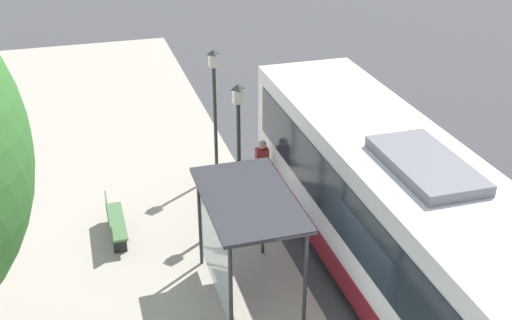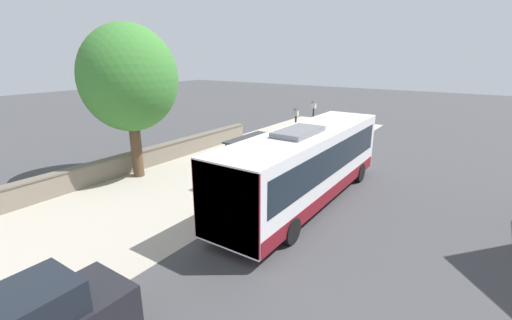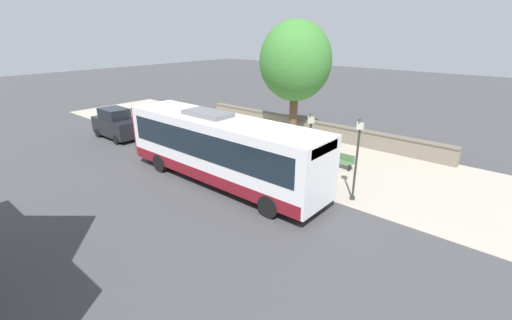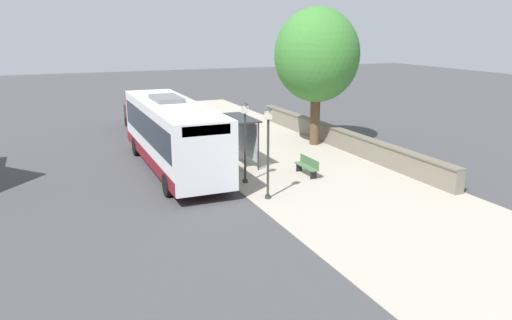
# 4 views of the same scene
# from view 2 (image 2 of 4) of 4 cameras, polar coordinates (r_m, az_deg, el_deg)

# --- Properties ---
(ground_plane) EXTENTS (120.00, 120.00, 0.00)m
(ground_plane) POSITION_cam_2_polar(r_m,az_deg,el_deg) (16.21, 0.60, -6.83)
(ground_plane) COLOR #424244
(ground_plane) RESTS_ON ground
(sidewalk_plaza) EXTENTS (9.00, 44.00, 0.02)m
(sidewalk_plaza) POSITION_cam_2_polar(r_m,az_deg,el_deg) (18.88, -10.88, -3.58)
(sidewalk_plaza) COLOR #ADA393
(sidewalk_plaza) RESTS_ON ground
(stone_wall) EXTENTS (0.60, 20.00, 1.15)m
(stone_wall) POSITION_cam_2_polar(r_m,az_deg,el_deg) (21.64, -18.62, 0.09)
(stone_wall) COLOR slate
(stone_wall) RESTS_ON ground
(bus) EXTENTS (2.78, 11.72, 3.61)m
(bus) POSITION_cam_2_polar(r_m,az_deg,el_deg) (15.64, 8.33, -0.60)
(bus) COLOR white
(bus) RESTS_ON ground
(bus_shelter) EXTENTS (1.81, 3.16, 2.53)m
(bus_shelter) POSITION_cam_2_polar(r_m,az_deg,el_deg) (17.59, -0.56, 2.39)
(bus_shelter) COLOR #2D2D33
(bus_shelter) RESTS_ON ground
(pedestrian) EXTENTS (0.34, 0.24, 1.80)m
(pedestrian) POSITION_cam_2_polar(r_m,az_deg,el_deg) (20.39, 9.59, 1.18)
(pedestrian) COLOR #2D3347
(pedestrian) RESTS_ON ground
(bench) EXTENTS (0.40, 1.81, 0.88)m
(bench) POSITION_cam_2_polar(r_m,az_deg,el_deg) (21.87, -1.12, 0.90)
(bench) COLOR #4C7247
(bench) RESTS_ON ground
(street_lamp_near) EXTENTS (0.28, 0.28, 3.77)m
(street_lamp_near) POSITION_cam_2_polar(r_m,az_deg,el_deg) (19.78, 6.57, 4.35)
(street_lamp_near) COLOR #2D332D
(street_lamp_near) RESTS_ON ground
(street_lamp_far) EXTENTS (0.28, 0.28, 3.90)m
(street_lamp_far) POSITION_cam_2_polar(r_m,az_deg,el_deg) (21.93, 9.45, 5.68)
(street_lamp_far) COLOR #2D332D
(street_lamp_far) RESTS_ON ground
(shade_tree) EXTENTS (5.04, 5.04, 8.19)m
(shade_tree) POSITION_cam_2_polar(r_m,az_deg,el_deg) (19.50, -20.41, 12.56)
(shade_tree) COLOR brown
(shade_tree) RESTS_ON ground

